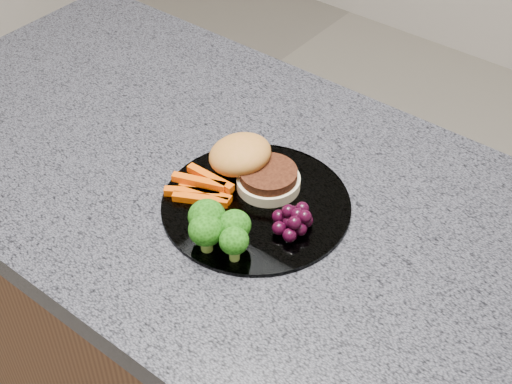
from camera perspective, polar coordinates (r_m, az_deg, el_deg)
island_cabinet at (r=1.37m, az=-1.20°, el=-14.14°), size 1.20×0.60×0.86m
countertop at (r=1.03m, az=-1.55°, el=-0.11°), size 1.20×0.60×0.04m
plate at (r=0.98m, az=0.00°, el=-1.00°), size 0.26×0.26×0.01m
burger at (r=1.00m, az=-0.49°, el=2.13°), size 0.15×0.09×0.05m
carrot_sticks at (r=0.99m, az=-4.32°, el=0.30°), size 0.09×0.07×0.02m
broccoli at (r=0.90m, az=-3.12°, el=-2.79°), size 0.09×0.07×0.06m
grape_bunch at (r=0.93m, az=3.01°, el=-2.24°), size 0.05×0.06×0.03m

